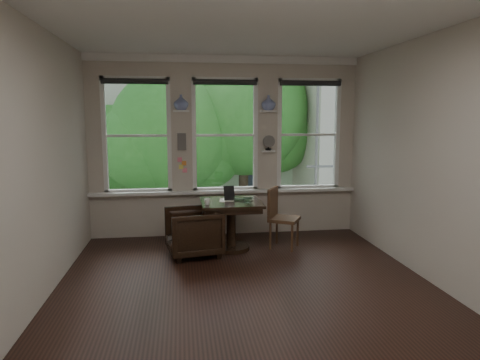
{
  "coord_description": "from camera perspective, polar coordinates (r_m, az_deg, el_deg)",
  "views": [
    {
      "loc": [
        -0.74,
        -4.97,
        2.0
      ],
      "look_at": [
        0.07,
        0.9,
        1.13
      ],
      "focal_mm": 32.0,
      "sensor_mm": 36.0,
      "label": 1
    }
  ],
  "objects": [
    {
      "name": "ground",
      "position": [
        5.41,
        0.58,
        -13.33
      ],
      "size": [
        4.5,
        4.5,
        0.0
      ],
      "primitive_type": "plane",
      "color": "black",
      "rests_on": "ground"
    },
    {
      "name": "ceiling",
      "position": [
        5.12,
        0.63,
        19.62
      ],
      "size": [
        4.5,
        4.5,
        0.0
      ],
      "primitive_type": "plane",
      "rotation": [
        3.14,
        0.0,
        0.0
      ],
      "color": "silver",
      "rests_on": "ground"
    },
    {
      "name": "wall_back",
      "position": [
        7.28,
        -2.02,
        4.42
      ],
      "size": [
        4.5,
        0.0,
        4.5
      ],
      "primitive_type": "plane",
      "rotation": [
        1.57,
        0.0,
        0.0
      ],
      "color": "beige",
      "rests_on": "ground"
    },
    {
      "name": "wall_front",
      "position": [
        2.86,
        7.27,
        -1.75
      ],
      "size": [
        4.5,
        0.0,
        4.5
      ],
      "primitive_type": "plane",
      "rotation": [
        -1.57,
        0.0,
        0.0
      ],
      "color": "beige",
      "rests_on": "ground"
    },
    {
      "name": "wall_left",
      "position": [
        5.22,
        -24.66,
        2.11
      ],
      "size": [
        0.0,
        4.5,
        4.5
      ],
      "primitive_type": "plane",
      "rotation": [
        1.57,
        0.0,
        1.57
      ],
      "color": "beige",
      "rests_on": "ground"
    },
    {
      "name": "wall_right",
      "position": [
        5.82,
        23.1,
        2.77
      ],
      "size": [
        0.0,
        4.5,
        4.5
      ],
      "primitive_type": "plane",
      "rotation": [
        1.57,
        0.0,
        -1.57
      ],
      "color": "beige",
      "rests_on": "ground"
    },
    {
      "name": "window_left",
      "position": [
        7.26,
        -13.54,
        5.77
      ],
      "size": [
        1.1,
        0.12,
        1.9
      ],
      "primitive_type": null,
      "color": "white",
      "rests_on": "ground"
    },
    {
      "name": "window_center",
      "position": [
        7.27,
        -2.03,
        6.0
      ],
      "size": [
        1.1,
        0.12,
        1.9
      ],
      "primitive_type": null,
      "color": "white",
      "rests_on": "ground"
    },
    {
      "name": "window_right",
      "position": [
        7.55,
        9.04,
        5.99
      ],
      "size": [
        1.1,
        0.12,
        1.9
      ],
      "primitive_type": null,
      "color": "white",
      "rests_on": "ground"
    },
    {
      "name": "shelf_left",
      "position": [
        7.12,
        -7.85,
        9.09
      ],
      "size": [
        0.26,
        0.16,
        0.03
      ],
      "primitive_type": "cube",
      "color": "white",
      "rests_on": "ground"
    },
    {
      "name": "shelf_right",
      "position": [
        7.27,
        3.8,
        9.14
      ],
      "size": [
        0.26,
        0.16,
        0.03
      ],
      "primitive_type": "cube",
      "color": "white",
      "rests_on": "ground"
    },
    {
      "name": "intercom",
      "position": [
        7.16,
        -7.77,
        5.09
      ],
      "size": [
        0.14,
        0.06,
        0.28
      ],
      "primitive_type": "cube",
      "color": "#59544F",
      "rests_on": "ground"
    },
    {
      "name": "sticky_notes",
      "position": [
        7.2,
        -7.71,
        2.31
      ],
      "size": [
        0.16,
        0.01,
        0.24
      ],
      "primitive_type": null,
      "color": "pink",
      "rests_on": "ground"
    },
    {
      "name": "desk_fan",
      "position": [
        7.27,
        3.79,
        4.64
      ],
      "size": [
        0.2,
        0.2,
        0.24
      ],
      "primitive_type": null,
      "color": "#59544F",
      "rests_on": "ground"
    },
    {
      "name": "vase_left",
      "position": [
        7.12,
        -7.87,
        10.21
      ],
      "size": [
        0.24,
        0.24,
        0.25
      ],
      "primitive_type": "imported",
      "color": "silver",
      "rests_on": "shelf_left"
    },
    {
      "name": "vase_right",
      "position": [
        7.27,
        3.81,
        10.23
      ],
      "size": [
        0.24,
        0.24,
        0.25
      ],
      "primitive_type": "imported",
      "color": "silver",
      "rests_on": "shelf_right"
    },
    {
      "name": "table",
      "position": [
        6.52,
        -1.19,
        -6.06
      ],
      "size": [
        0.9,
        0.9,
        0.75
      ],
      "primitive_type": null,
      "color": "black",
      "rests_on": "ground"
    },
    {
      "name": "armchair_left",
      "position": [
        6.29,
        -6.24,
        -6.9
      ],
      "size": [
        0.88,
        0.86,
        0.69
      ],
      "primitive_type": "imported",
      "rotation": [
        0.0,
        0.0,
        -1.4
      ],
      "color": "black",
      "rests_on": "ground"
    },
    {
      "name": "cushion_red",
      "position": [
        6.27,
        -6.25,
        -6.0
      ],
      "size": [
        0.45,
        0.45,
        0.06
      ],
      "primitive_type": "cube",
      "color": "maroon",
      "rests_on": "armchair_left"
    },
    {
      "name": "side_chair_right",
      "position": [
        6.62,
        5.94,
        -5.13
      ],
      "size": [
        0.57,
        0.57,
        0.92
      ],
      "primitive_type": null,
      "rotation": [
        0.0,
        0.0,
        1.05
      ],
      "color": "#442418",
      "rests_on": "ground"
    },
    {
      "name": "laptop",
      "position": [
        6.45,
        0.38,
        -2.7
      ],
      "size": [
        0.33,
        0.25,
        0.02
      ],
      "primitive_type": "imported",
      "rotation": [
        0.0,
        0.0,
        -0.22
      ],
      "color": "black",
      "rests_on": "table"
    },
    {
      "name": "mug",
      "position": [
        6.19,
        -4.38,
        -2.9
      ],
      "size": [
        0.12,
        0.12,
        0.09
      ],
      "primitive_type": "imported",
      "rotation": [
        0.0,
        0.0,
        -0.32
      ],
      "color": "white",
      "rests_on": "table"
    },
    {
      "name": "drinking_glass",
      "position": [
        6.19,
        1.01,
        -2.83
      ],
      "size": [
        0.12,
        0.12,
        0.1
      ],
      "primitive_type": "imported",
      "rotation": [
        0.0,
        0.0,
        0.0
      ],
      "color": "white",
      "rests_on": "table"
    },
    {
      "name": "tablet",
      "position": [
        6.49,
        -1.47,
        -1.75
      ],
      "size": [
        0.17,
        0.09,
        0.22
      ],
      "primitive_type": "cube",
      "rotation": [
        -0.26,
        0.0,
        0.11
      ],
      "color": "black",
      "rests_on": "table"
    },
    {
      "name": "papers",
      "position": [
        6.53,
        -1.73,
        -2.66
      ],
      "size": [
        0.26,
        0.33,
        0.0
      ],
      "primitive_type": "cube",
      "rotation": [
        0.0,
        0.0,
        -0.13
      ],
      "color": "silver",
      "rests_on": "table"
    }
  ]
}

